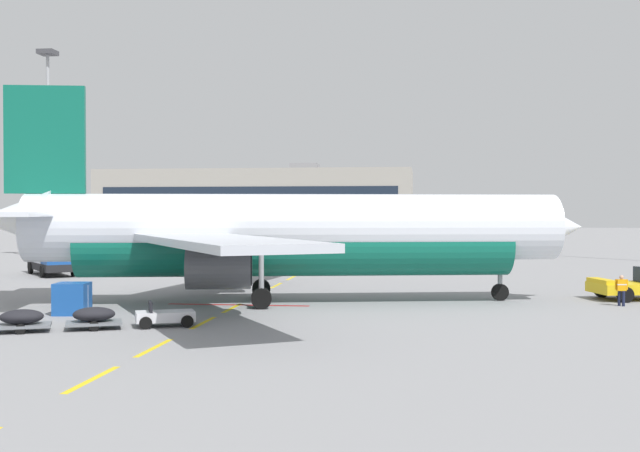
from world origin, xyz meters
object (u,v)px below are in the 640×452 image
ground_crew_worker (621,288)px  apron_light_mast_near (48,128)px  airliner_foreground (286,233)px  ground_power_truck (186,253)px  fuel_service_truck (51,255)px  baggage_train (59,318)px  uld_cargo_container (72,299)px

ground_crew_worker → apron_light_mast_near: (-51.26, 36.28, 13.33)m
airliner_foreground → ground_power_truck: (-12.43, 21.32, -2.30)m
fuel_service_truck → baggage_train: fuel_service_truck is taller
fuel_service_truck → airliner_foreground: bearing=-36.8°
uld_cargo_container → apron_light_mast_near: apron_light_mast_near is taller
apron_light_mast_near → fuel_service_truck: bearing=-63.2°
airliner_foreground → uld_cargo_container: bearing=-146.5°
baggage_train → apron_light_mast_near: (-24.63, 48.69, 13.76)m
baggage_train → airliner_foreground: bearing=55.5°
airliner_foreground → apron_light_mast_near: apron_light_mast_near is taller
airliner_foreground → ground_crew_worker: airliner_foreground is taller
uld_cargo_container → apron_light_mast_near: size_ratio=0.08×
ground_power_truck → apron_light_mast_near: (-20.25, 15.66, 12.65)m
ground_power_truck → fuel_service_truck: bearing=-156.0°
fuel_service_truck → ground_crew_worker: size_ratio=4.08×
ground_crew_worker → uld_cargo_container: ground_crew_worker is taller
airliner_foreground → ground_power_truck: airliner_foreground is taller
airliner_foreground → apron_light_mast_near: size_ratio=1.52×
fuel_service_truck → ground_power_truck: 11.02m
ground_power_truck → baggage_train: 33.33m
fuel_service_truck → ground_power_truck: same height
ground_crew_worker → apron_light_mast_near: apron_light_mast_near is taller
ground_power_truck → apron_light_mast_near: apron_light_mast_near is taller
airliner_foreground → apron_light_mast_near: bearing=131.5°
ground_crew_worker → uld_cargo_container: size_ratio=0.95×
apron_light_mast_near → baggage_train: bearing=-63.2°
airliner_foreground → baggage_train: size_ratio=3.09×
baggage_train → ground_crew_worker: 29.38m
baggage_train → ground_crew_worker: bearing=25.0°
fuel_service_truck → ground_crew_worker: (41.08, -16.14, -0.67)m
ground_power_truck → baggage_train: bearing=-82.4°
airliner_foreground → fuel_service_truck: size_ratio=4.99×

